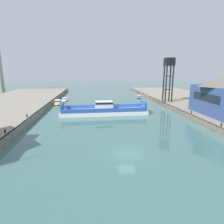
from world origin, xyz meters
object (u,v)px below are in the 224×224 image
(moored_boat_near_left, at_px, (58,102))
(moored_boat_mid_left, at_px, (139,97))
(crane_tower, at_px, (169,69))
(chain_ferry, at_px, (104,110))
(moored_boat_near_right, at_px, (65,99))

(moored_boat_near_left, xyz_separation_m, moored_boat_mid_left, (33.16, 11.52, -0.17))
(moored_boat_mid_left, distance_m, crane_tower, 23.39)
(moored_boat_near_left, bearing_deg, chain_ferry, -48.86)
(moored_boat_near_left, height_order, moored_boat_mid_left, moored_boat_near_left)
(moored_boat_mid_left, xyz_separation_m, crane_tower, (4.75, -19.44, 12.11))
(crane_tower, bearing_deg, moored_boat_near_right, 156.17)
(chain_ferry, xyz_separation_m, moored_boat_near_right, (-14.30, 26.10, -0.65))
(moored_boat_near_left, relative_size, moored_boat_near_right, 0.99)
(moored_boat_near_right, bearing_deg, moored_boat_mid_left, 5.86)
(moored_boat_mid_left, bearing_deg, moored_boat_near_left, -160.85)
(moored_boat_mid_left, bearing_deg, crane_tower, -76.27)
(chain_ferry, relative_size, moored_boat_near_right, 3.01)
(moored_boat_near_right, distance_m, crane_tower, 41.82)
(moored_boat_near_right, relative_size, crane_tower, 0.55)
(moored_boat_near_left, height_order, moored_boat_near_right, moored_boat_near_left)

